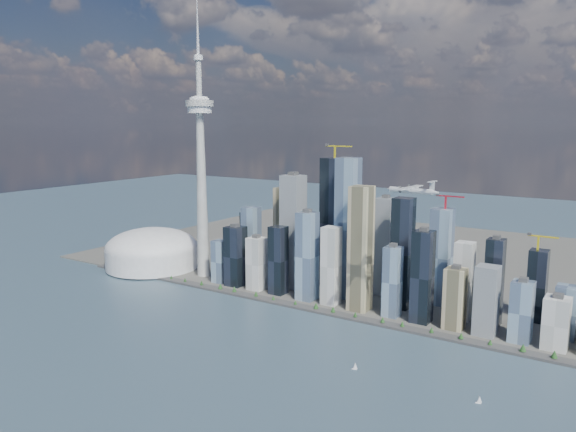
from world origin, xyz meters
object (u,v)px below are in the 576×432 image
Objects in this scene: airplane at (412,190)px; sailboat_west at (355,367)px; sailboat_east at (479,401)px; needle_tower at (201,164)px; dome_stadium at (152,251)px.

airplane is 252.08m from sailboat_west.
airplane is at bearing 122.57° from sailboat_east.
airplane is at bearing 63.60° from sailboat_west.
needle_tower is 501.90m from airplane.
sailboat_east is at bearing -15.16° from sailboat_west.
airplane reaches higher than sailboat_east.
sailboat_west is (463.25, -230.20, -232.46)m from needle_tower.
needle_tower is 52.28× the size of sailboat_west.
dome_stadium is 19.83× the size of sailboat_east.
needle_tower is 704.35m from sailboat_east.
dome_stadium reaches higher than sailboat_west.
needle_tower reaches higher than sailboat_west.
needle_tower is 7.04× the size of airplane.
needle_tower reaches higher than dome_stadium.
dome_stadium is 2.56× the size of airplane.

